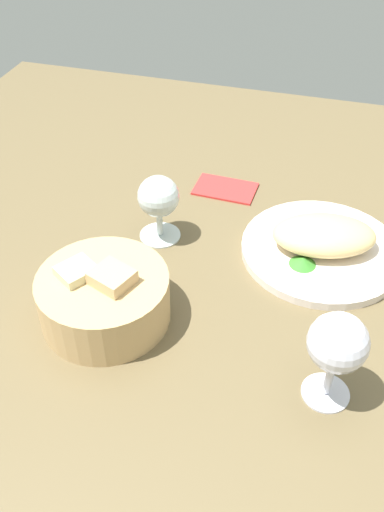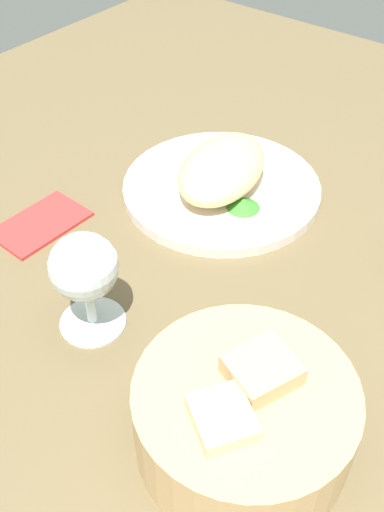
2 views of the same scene
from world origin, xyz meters
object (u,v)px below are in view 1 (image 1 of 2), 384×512
bread_basket (104,297)px  wine_glass_far (337,346)px  wine_glass_near (159,200)px  plate (321,250)px  folded_napkin (225,188)px

bread_basket → wine_glass_far: 31.74cm
wine_glass_near → wine_glass_far: 37.96cm
plate → wine_glass_far: 28.13cm
bread_basket → plate: bearing=-141.2°
plate → wine_glass_far: (-3.56, 26.64, 8.28)cm
bread_basket → folded_napkin: 36.57cm
plate → wine_glass_far: bearing=97.6°
wine_glass_near → wine_glass_far: size_ratio=0.85×
bread_basket → wine_glass_near: bearing=-94.5°
folded_napkin → wine_glass_far: bearing=-58.5°
plate → folded_napkin: plate is taller
bread_basket → folded_napkin: bread_basket is taller
bread_basket → folded_napkin: size_ratio=1.63×
bread_basket → folded_napkin: bearing=-103.8°
bread_basket → folded_napkin: (-8.65, -35.36, -3.46)cm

